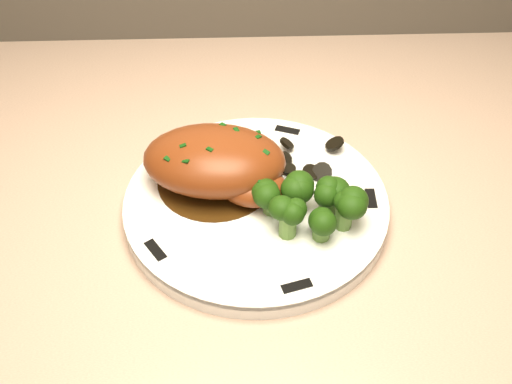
{
  "coord_description": "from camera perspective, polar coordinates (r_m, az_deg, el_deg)",
  "views": [
    {
      "loc": [
        0.26,
        1.2,
        1.35
      ],
      "look_at": [
        0.28,
        1.64,
        0.92
      ],
      "focal_mm": 45.0,
      "sensor_mm": 36.0,
      "label": 1
    }
  ],
  "objects": [
    {
      "name": "gravy_pool",
      "position": [
        0.65,
        -3.61,
        1.0
      ],
      "size": [
        0.12,
        0.12,
        0.0
      ],
      "primitive_type": "cylinder",
      "color": "#39200A",
      "rests_on": "plate"
    },
    {
      "name": "rim_accent_1",
      "position": [
        0.71,
        2.81,
        5.49
      ],
      "size": [
        0.03,
        0.02,
        0.0
      ],
      "primitive_type": "cube",
      "rotation": [
        0.0,
        0.0,
        2.79
      ],
      "color": "black",
      "rests_on": "plate"
    },
    {
      "name": "plate",
      "position": [
        0.63,
        -0.0,
        -1.21
      ],
      "size": [
        0.31,
        0.31,
        0.02
      ],
      "primitive_type": "cylinder",
      "rotation": [
        0.0,
        0.0,
        -0.23
      ],
      "color": "white",
      "rests_on": "counter"
    },
    {
      "name": "rim_accent_4",
      "position": [
        0.56,
        3.65,
        -8.36
      ],
      "size": [
        0.03,
        0.02,
        0.0
      ],
      "primitive_type": "cube",
      "rotation": [
        0.0,
        0.0,
        6.56
      ],
      "color": "black",
      "rests_on": "plate"
    },
    {
      "name": "broccoli_florets",
      "position": [
        0.59,
        4.71,
        -1.16
      ],
      "size": [
        0.09,
        0.07,
        0.04
      ],
      "rotation": [
        0.0,
        0.0,
        -0.41
      ],
      "color": "olive",
      "rests_on": "plate"
    },
    {
      "name": "rim_accent_2",
      "position": [
        0.68,
        -7.71,
        3.29
      ],
      "size": [
        0.02,
        0.03,
        0.0
      ],
      "primitive_type": "cube",
      "rotation": [
        0.0,
        0.0,
        4.05
      ],
      "color": "black",
      "rests_on": "plate"
    },
    {
      "name": "rim_accent_0",
      "position": [
        0.64,
        10.18,
        -0.59
      ],
      "size": [
        0.01,
        0.03,
        0.0
      ],
      "primitive_type": "cube",
      "rotation": [
        0.0,
        0.0,
        1.54
      ],
      "color": "black",
      "rests_on": "plate"
    },
    {
      "name": "chicken_breast",
      "position": [
        0.63,
        -3.32,
        2.56
      ],
      "size": [
        0.15,
        0.11,
        0.05
      ],
      "rotation": [
        0.0,
        0.0,
        -0.12
      ],
      "color": "brown",
      "rests_on": "plate"
    },
    {
      "name": "mushroom_pile",
      "position": [
        0.66,
        3.57,
        2.27
      ],
      "size": [
        0.08,
        0.06,
        0.02
      ],
      "color": "black",
      "rests_on": "plate"
    },
    {
      "name": "rim_accent_3",
      "position": [
        0.59,
        -8.93,
        -5.14
      ],
      "size": [
        0.02,
        0.03,
        0.0
      ],
      "primitive_type": "cube",
      "rotation": [
        0.0,
        0.0,
        5.31
      ],
      "color": "black",
      "rests_on": "plate"
    }
  ]
}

